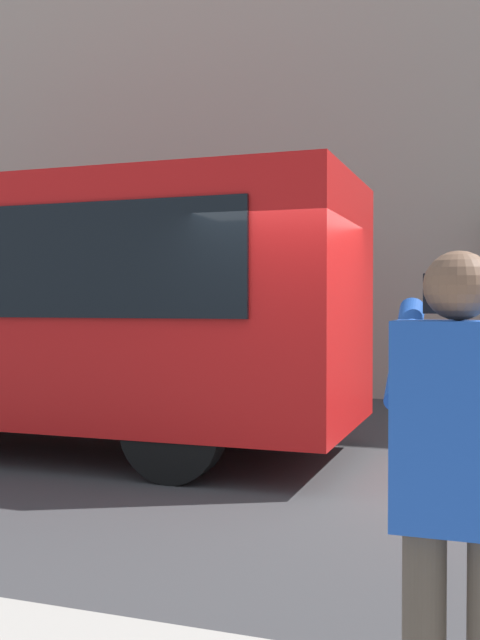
{
  "coord_description": "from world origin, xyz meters",
  "views": [
    {
      "loc": [
        -1.33,
        6.68,
        1.68
      ],
      "look_at": [
        1.24,
        -0.72,
        1.51
      ],
      "focal_mm": 41.3,
      "sensor_mm": 36.0,
      "label": 1
    }
  ],
  "objects": [
    {
      "name": "ground_plane",
      "position": [
        0.0,
        0.0,
        0.0
      ],
      "size": [
        60.0,
        60.0,
        0.0
      ],
      "primitive_type": "plane",
      "color": "#38383A"
    },
    {
      "name": "pedestrian_photographer",
      "position": [
        -1.23,
        4.28,
        1.14
      ],
      "size": [
        0.53,
        0.52,
        1.7
      ],
      "color": "#4C4238",
      "rests_on": "sidewalk_curb"
    },
    {
      "name": "building_facade_far",
      "position": [
        -0.02,
        -6.8,
        5.99
      ],
      "size": [
        28.0,
        1.55,
        12.0
      ],
      "color": "#A89E8E",
      "rests_on": "ground_plane"
    }
  ]
}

